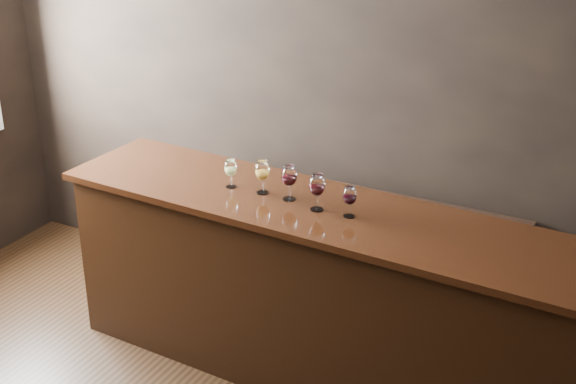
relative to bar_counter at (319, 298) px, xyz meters
The scene contains 9 objects.
room_shell 1.93m from the bar_counter, 115.25° to the right, with size 5.02×4.52×2.81m.
bar_counter is the anchor object (origin of this frame).
bar_top 0.55m from the bar_counter, ahead, with size 3.13×0.73×0.04m, color black.
back_bar_shelf 0.66m from the bar_counter, 111.75° to the left, with size 2.48×0.40×0.89m, color black.
glass_white 0.90m from the bar_counter, behind, with size 0.07×0.07×0.17m.
glass_amber 0.80m from the bar_counter, behind, with size 0.08×0.08×0.19m.
glass_red_a 0.74m from the bar_counter, behind, with size 0.09×0.09×0.20m.
glass_red_b 0.71m from the bar_counter, 106.30° to the right, with size 0.09×0.09×0.21m.
glass_red_c 0.71m from the bar_counter, ahead, with size 0.07×0.07×0.17m.
Camera 1 is at (2.07, -2.13, 2.93)m, focal length 50.00 mm.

